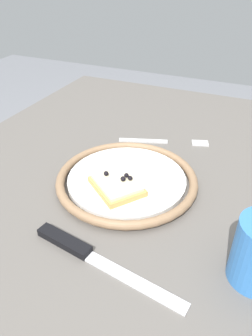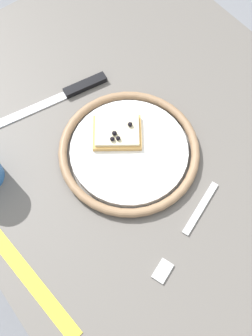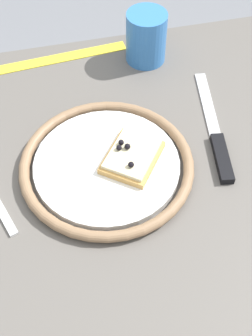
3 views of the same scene
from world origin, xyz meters
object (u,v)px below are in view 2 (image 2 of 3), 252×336
at_px(dining_table, 153,176).
at_px(measuring_tape, 19,266).
at_px(pizza_slice_near, 117,132).
at_px(knife, 71,92).
at_px(fork, 187,231).
at_px(plate, 129,150).

height_order(dining_table, measuring_tape, measuring_tape).
bearing_deg(pizza_slice_near, knife, 4.29).
bearing_deg(dining_table, pizza_slice_near, 31.18).
bearing_deg(dining_table, fork, 158.62).
bearing_deg(plate, fork, 175.08).
height_order(dining_table, knife, knife).
bearing_deg(fork, plate, -4.92).
distance_m(plate, fork, 0.18).
distance_m(dining_table, measuring_tape, 0.33).
bearing_deg(fork, pizza_slice_near, -4.56).
xyz_separation_m(fork, measuring_tape, (0.12, 0.25, -0.00)).
bearing_deg(measuring_tape, dining_table, -90.02).
xyz_separation_m(dining_table, pizza_slice_near, (0.07, 0.04, 0.13)).
height_order(knife, measuring_tape, knife).
bearing_deg(plate, dining_table, -124.51).
height_order(pizza_slice_near, knife, pizza_slice_near).
xyz_separation_m(pizza_slice_near, measuring_tape, (-0.09, 0.27, -0.02)).
bearing_deg(knife, pizza_slice_near, -175.71).
relative_size(knife, fork, 1.23).
relative_size(plate, measuring_tape, 0.88).
relative_size(plate, knife, 1.08).
relative_size(dining_table, knife, 4.15).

